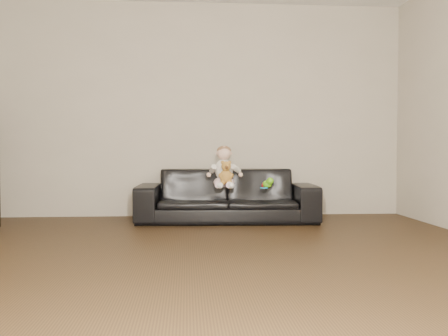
{
  "coord_description": "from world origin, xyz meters",
  "views": [
    {
      "loc": [
        -0.16,
        -3.38,
        0.81
      ],
      "look_at": [
        0.26,
        2.15,
        0.61
      ],
      "focal_mm": 40.0,
      "sensor_mm": 36.0,
      "label": 1
    }
  ],
  "objects": [
    {
      "name": "wall_back",
      "position": [
        0.0,
        2.75,
        1.3
      ],
      "size": [
        5.0,
        0.0,
        5.0
      ],
      "primitive_type": "plane",
      "rotation": [
        1.57,
        0.0,
        0.0
      ],
      "color": "#BBB19D",
      "rests_on": "ground"
    },
    {
      "name": "toy_green",
      "position": [
        0.73,
        2.07,
        0.43
      ],
      "size": [
        0.14,
        0.15,
        0.09
      ],
      "primitive_type": "ellipsoid",
      "rotation": [
        0.0,
        0.0,
        -0.31
      ],
      "color": "#66C717",
      "rests_on": "sofa"
    },
    {
      "name": "toy_blue_disc",
      "position": [
        0.69,
        2.02,
        0.39
      ],
      "size": [
        0.1,
        0.1,
        0.01
      ],
      "primitive_type": "cylinder",
      "rotation": [
        0.0,
        0.0,
        -0.22
      ],
      "color": "#1891C6",
      "rests_on": "sofa"
    },
    {
      "name": "teddy_bear",
      "position": [
        0.27,
        2.0,
        0.56
      ],
      "size": [
        0.16,
        0.16,
        0.25
      ],
      "rotation": [
        0.0,
        0.0,
        -0.2
      ],
      "color": "#AC7A31",
      "rests_on": "sofa"
    },
    {
      "name": "floor",
      "position": [
        0.0,
        0.0,
        0.0
      ],
      "size": [
        5.5,
        5.5,
        0.0
      ],
      "primitive_type": "plane",
      "color": "#342312",
      "rests_on": "ground"
    },
    {
      "name": "sofa",
      "position": [
        0.3,
        2.25,
        0.29
      ],
      "size": [
        2.06,
        0.89,
        0.59
      ],
      "primitive_type": "imported",
      "rotation": [
        0.0,
        0.0,
        -0.05
      ],
      "color": "black",
      "rests_on": "floor"
    },
    {
      "name": "baby",
      "position": [
        0.26,
        2.14,
        0.59
      ],
      "size": [
        0.35,
        0.42,
        0.47
      ],
      "rotation": [
        0.0,
        0.0,
        -0.24
      ],
      "color": "silver",
      "rests_on": "sofa"
    },
    {
      "name": "toy_rattle",
      "position": [
        0.7,
        2.1,
        0.42
      ],
      "size": [
        0.07,
        0.07,
        0.06
      ],
      "primitive_type": "sphere",
      "rotation": [
        0.0,
        0.0,
        0.17
      ],
      "color": "red",
      "rests_on": "sofa"
    }
  ]
}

